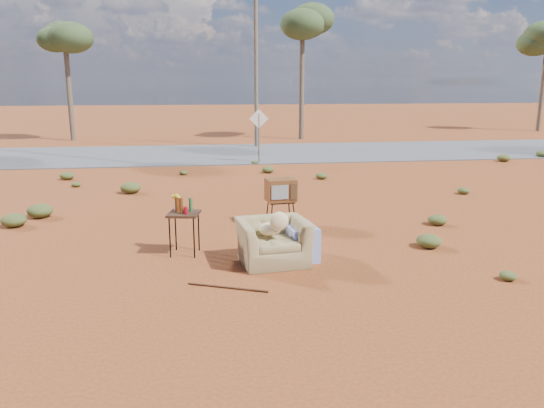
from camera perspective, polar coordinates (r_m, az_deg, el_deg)
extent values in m
plane|color=brown|center=(10.04, -2.10, -5.86)|extent=(140.00, 140.00, 0.00)
cube|color=#565659|center=(24.69, -5.67, 5.42)|extent=(140.00, 7.00, 0.04)
imported|color=olive|center=(9.65, 0.10, -3.27)|extent=(1.33, 0.95, 1.08)
ellipsoid|color=#D8BA84|center=(9.67, -0.32, -2.70)|extent=(0.39, 0.39, 0.23)
ellipsoid|color=#D8BA84|center=(9.40, 0.76, -1.86)|extent=(0.34, 0.17, 0.34)
cube|color=navy|center=(9.98, 3.12, -4.09)|extent=(0.61, 0.86, 0.63)
cube|color=black|center=(12.31, 0.93, 0.28)|extent=(0.64, 0.51, 0.03)
cylinder|color=black|center=(12.11, -0.05, -1.24)|extent=(0.03, 0.03, 0.54)
cylinder|color=black|center=(12.25, 2.41, -1.08)|extent=(0.03, 0.03, 0.54)
cylinder|color=black|center=(12.50, -0.52, -0.78)|extent=(0.03, 0.03, 0.54)
cylinder|color=black|center=(12.64, 1.87, -0.64)|extent=(0.03, 0.03, 0.54)
cube|color=brown|center=(12.25, 0.94, 1.53)|extent=(0.72, 0.59, 0.51)
cube|color=gray|center=(11.97, 0.86, 1.26)|extent=(0.40, 0.06, 0.32)
cube|color=#472D19|center=(12.06, 2.33, 1.33)|extent=(0.15, 0.04, 0.36)
cube|color=#392114|center=(10.21, -9.47, -1.03)|extent=(0.67, 0.67, 0.05)
cylinder|color=black|center=(10.15, -10.93, -3.52)|extent=(0.03, 0.03, 0.80)
cylinder|color=black|center=(10.05, -8.39, -3.59)|extent=(0.03, 0.03, 0.80)
cylinder|color=black|center=(10.58, -10.33, -2.82)|extent=(0.03, 0.03, 0.80)
cylinder|color=black|center=(10.48, -7.89, -2.88)|extent=(0.03, 0.03, 0.80)
cylinder|color=#53270D|center=(10.25, -10.18, -0.01)|extent=(0.08, 0.08, 0.30)
cylinder|color=#53270D|center=(10.08, -9.75, -0.15)|extent=(0.08, 0.08, 0.32)
cylinder|color=#24552A|center=(10.25, -8.74, -0.02)|extent=(0.07, 0.07, 0.27)
cylinder|color=red|center=(10.06, -9.25, -0.66)|extent=(0.07, 0.07, 0.15)
cylinder|color=silver|center=(10.38, -10.21, -0.24)|extent=(0.09, 0.09, 0.16)
ellipsoid|color=gold|center=(10.35, -10.24, 0.68)|extent=(0.18, 0.18, 0.14)
cylinder|color=#492713|center=(8.66, -4.81, -8.93)|extent=(1.27, 0.57, 0.04)
cylinder|color=brown|center=(21.71, -1.41, 7.05)|extent=(0.06, 0.06, 2.00)
cube|color=silver|center=(21.64, -1.43, 9.16)|extent=(0.78, 0.04, 0.78)
cylinder|color=brown|center=(32.24, -21.01, 11.71)|extent=(0.28, 0.28, 6.00)
ellipsoid|color=#3B512A|center=(32.32, -21.38, 16.14)|extent=(3.20, 3.20, 2.20)
cylinder|color=brown|center=(31.03, 3.22, 13.44)|extent=(0.28, 0.28, 7.00)
ellipsoid|color=#3B512A|center=(31.20, 3.30, 18.95)|extent=(3.20, 3.20, 2.20)
cylinder|color=brown|center=(40.57, 27.13, 11.61)|extent=(0.28, 0.28, 6.50)
cylinder|color=brown|center=(27.13, -1.73, 14.58)|extent=(0.20, 0.20, 8.00)
ellipsoid|color=#454F22|center=(13.52, -26.02, -1.56)|extent=(0.56, 0.56, 0.31)
ellipsoid|color=#454F22|center=(12.89, 17.36, -1.64)|extent=(0.44, 0.44, 0.24)
ellipsoid|color=#454F22|center=(16.38, -14.98, 1.71)|extent=(0.60, 0.60, 0.33)
ellipsoid|color=#454F22|center=(16.70, 19.90, 1.35)|extent=(0.36, 0.36, 0.20)
ellipsoid|color=#454F22|center=(18.21, 5.37, 3.02)|extent=(0.40, 0.40, 0.22)
ellipsoid|color=#454F22|center=(19.23, -9.47, 3.35)|extent=(0.30, 0.30, 0.17)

